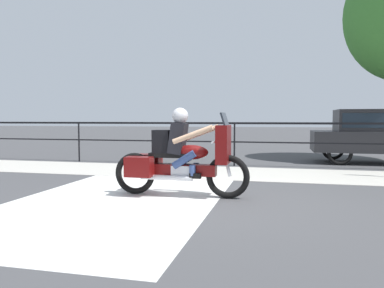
# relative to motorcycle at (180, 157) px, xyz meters

# --- Properties ---
(ground_plane) EXTENTS (120.00, 120.00, 0.00)m
(ground_plane) POSITION_rel_motorcycle_xyz_m (0.43, -0.31, -0.71)
(ground_plane) COLOR #424244
(sidewalk_band) EXTENTS (44.00, 2.40, 0.01)m
(sidewalk_band) POSITION_rel_motorcycle_xyz_m (0.43, 3.09, -0.71)
(sidewalk_band) COLOR #B7B2A8
(sidewalk_band) RESTS_ON ground
(crosswalk_band) EXTENTS (3.40, 6.00, 0.01)m
(crosswalk_band) POSITION_rel_motorcycle_xyz_m (-0.97, -0.51, -0.71)
(crosswalk_band) COLOR silver
(crosswalk_band) RESTS_ON ground
(fence_railing) EXTENTS (36.00, 0.05, 1.30)m
(fence_railing) POSITION_rel_motorcycle_xyz_m (0.43, 4.59, 0.31)
(fence_railing) COLOR black
(fence_railing) RESTS_ON ground
(motorcycle) EXTENTS (2.50, 0.76, 1.59)m
(motorcycle) POSITION_rel_motorcycle_xyz_m (0.00, 0.00, 0.00)
(motorcycle) COLOR black
(motorcycle) RESTS_ON ground
(parked_car) EXTENTS (3.94, 1.68, 1.69)m
(parked_car) POSITION_rel_motorcycle_xyz_m (4.64, 6.24, 0.25)
(parked_car) COLOR #232326
(parked_car) RESTS_ON ground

